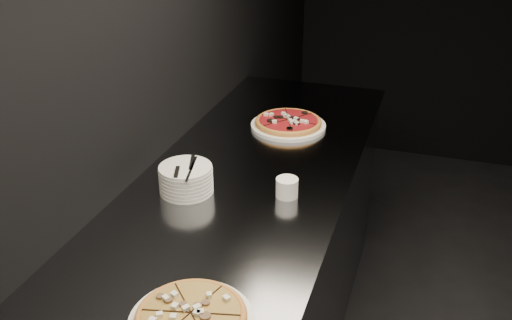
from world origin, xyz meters
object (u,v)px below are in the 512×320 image
(plate_stack, at_px, (186,179))
(cutlery, at_px, (185,168))
(counter, at_px, (237,297))
(pizza_mushroom, at_px, (191,318))
(pizza_tomato, at_px, (288,123))
(ramekin, at_px, (287,187))

(plate_stack, xyz_separation_m, cutlery, (0.01, -0.01, 0.05))
(plate_stack, distance_m, cutlery, 0.05)
(counter, xyz_separation_m, pizza_mushroom, (0.12, -0.64, 0.48))
(pizza_mushroom, bearing_deg, cutlery, 115.25)
(pizza_tomato, relative_size, plate_stack, 1.80)
(pizza_mushroom, height_order, ramekin, ramekin)
(plate_stack, bearing_deg, pizza_tomato, 73.94)
(pizza_mushroom, relative_size, plate_stack, 1.80)
(pizza_mushroom, relative_size, ramekin, 4.33)
(plate_stack, bearing_deg, pizza_mushroom, -64.69)
(counter, bearing_deg, pizza_mushroom, -79.30)
(cutlery, bearing_deg, ramekin, -4.25)
(cutlery, bearing_deg, counter, 2.23)
(pizza_mushroom, distance_m, cutlery, 0.65)
(ramekin, bearing_deg, counter, -171.07)
(counter, relative_size, plate_stack, 13.44)
(cutlery, distance_m, ramekin, 0.35)
(counter, xyz_separation_m, cutlery, (-0.15, -0.06, 0.56))
(cutlery, bearing_deg, plate_stack, 98.52)
(pizza_mushroom, height_order, cutlery, cutlery)
(pizza_tomato, relative_size, ramekin, 4.33)
(counter, height_order, pizza_mushroom, pizza_mushroom)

